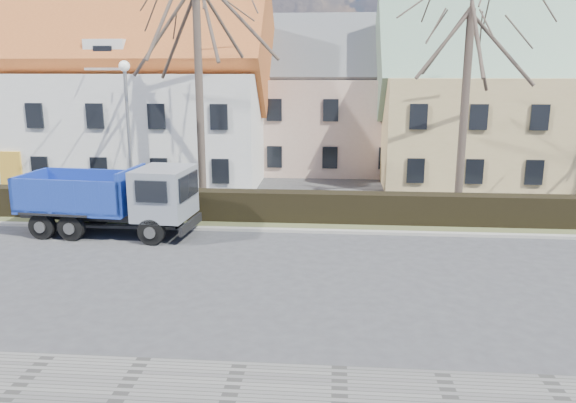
# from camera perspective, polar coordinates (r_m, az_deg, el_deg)

# --- Properties ---
(ground) EXTENTS (120.00, 120.00, 0.00)m
(ground) POSITION_cam_1_polar(r_m,az_deg,el_deg) (19.00, -8.52, -6.83)
(ground) COLOR #38383A
(curb_far) EXTENTS (80.00, 0.30, 0.12)m
(curb_far) POSITION_cam_1_polar(r_m,az_deg,el_deg) (23.25, -5.97, -2.79)
(curb_far) COLOR #9C998F
(curb_far) RESTS_ON ground
(grass_strip) EXTENTS (80.00, 3.00, 0.10)m
(grass_strip) POSITION_cam_1_polar(r_m,az_deg,el_deg) (24.77, -5.29, -1.79)
(grass_strip) COLOR #4B522E
(grass_strip) RESTS_ON ground
(hedge) EXTENTS (60.00, 0.90, 1.30)m
(hedge) POSITION_cam_1_polar(r_m,az_deg,el_deg) (24.43, -5.40, -0.55)
(hedge) COLOR black
(hedge) RESTS_ON ground
(building_white) EXTENTS (26.80, 10.80, 9.50)m
(building_white) POSITION_cam_1_polar(r_m,az_deg,el_deg) (37.56, -22.93, 9.69)
(building_white) COLOR silver
(building_white) RESTS_ON ground
(building_pink) EXTENTS (10.80, 8.80, 8.00)m
(building_pink) POSITION_cam_1_polar(r_m,az_deg,el_deg) (37.42, 4.42, 9.53)
(building_pink) COLOR #C7A18D
(building_pink) RESTS_ON ground
(building_yellow) EXTENTS (18.80, 10.80, 8.50)m
(building_yellow) POSITION_cam_1_polar(r_m,az_deg,el_deg) (36.36, 23.89, 8.72)
(building_yellow) COLOR tan
(building_yellow) RESTS_ON ground
(tree_1) EXTENTS (9.20, 9.20, 12.65)m
(tree_1) POSITION_cam_1_polar(r_m,az_deg,el_deg) (26.57, -9.07, 12.83)
(tree_1) COLOR #43362E
(tree_1) RESTS_ON ground
(tree_2) EXTENTS (8.00, 8.00, 11.00)m
(tree_2) POSITION_cam_1_polar(r_m,az_deg,el_deg) (26.48, 17.60, 10.60)
(tree_2) COLOR #43362E
(tree_2) RESTS_ON ground
(dump_truck) EXTENTS (7.37, 3.26, 2.87)m
(dump_truck) POSITION_cam_1_polar(r_m,az_deg,el_deg) (23.55, -18.30, 0.25)
(dump_truck) COLOR navy
(dump_truck) RESTS_ON ground
(streetlight) EXTENTS (0.54, 0.54, 6.93)m
(streetlight) POSITION_cam_1_polar(r_m,az_deg,el_deg) (26.17, -15.84, 6.20)
(streetlight) COLOR gray
(streetlight) RESTS_ON ground
(cart_frame) EXTENTS (0.87, 0.63, 0.72)m
(cart_frame) POSITION_cam_1_polar(r_m,az_deg,el_deg) (25.94, -23.50, -1.47)
(cart_frame) COLOR silver
(cart_frame) RESTS_ON ground
(parked_car_a) EXTENTS (3.44, 1.41, 1.17)m
(parked_car_a) POSITION_cam_1_polar(r_m,az_deg,el_deg) (29.89, -12.90, 1.62)
(parked_car_a) COLOR black
(parked_car_a) RESTS_ON ground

